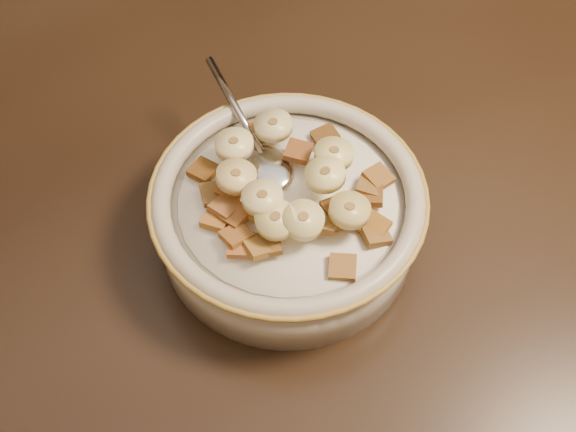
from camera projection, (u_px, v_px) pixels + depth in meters
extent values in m
cube|color=#422816|center=(331.00, 384.00, 1.37)|extent=(4.00, 4.50, 0.10)
cube|color=black|center=(369.00, 89.00, 0.74)|extent=(1.42, 0.93, 0.04)
cylinder|color=#B9B39E|center=(288.00, 219.00, 0.59)|extent=(0.21, 0.21, 0.05)
cylinder|color=white|center=(288.00, 201.00, 0.57)|extent=(0.17, 0.17, 0.00)
ellipsoid|color=#999999|center=(269.00, 168.00, 0.58)|extent=(0.05, 0.06, 0.01)
cube|color=brown|center=(236.00, 215.00, 0.55)|extent=(0.03, 0.03, 0.01)
cube|color=brown|center=(267.00, 244.00, 0.53)|extent=(0.02, 0.02, 0.01)
cube|color=brown|center=(325.00, 136.00, 0.60)|extent=(0.02, 0.02, 0.01)
cube|color=#9A6322|center=(231.00, 189.00, 0.56)|extent=(0.03, 0.03, 0.01)
cube|color=#9E632D|center=(225.00, 207.00, 0.55)|extent=(0.03, 0.03, 0.01)
cube|color=#926124|center=(259.00, 247.00, 0.53)|extent=(0.03, 0.03, 0.01)
cube|color=brown|center=(267.00, 217.00, 0.54)|extent=(0.03, 0.03, 0.01)
cube|color=brown|center=(370.00, 196.00, 0.56)|extent=(0.03, 0.03, 0.01)
cube|color=brown|center=(337.00, 208.00, 0.54)|extent=(0.02, 0.02, 0.01)
cube|color=brown|center=(370.00, 187.00, 0.57)|extent=(0.03, 0.03, 0.01)
cube|color=brown|center=(203.00, 170.00, 0.58)|extent=(0.03, 0.03, 0.01)
cube|color=brown|center=(376.00, 235.00, 0.54)|extent=(0.02, 0.02, 0.01)
cube|color=brown|center=(378.00, 177.00, 0.57)|extent=(0.03, 0.03, 0.01)
cube|color=brown|center=(374.00, 226.00, 0.55)|extent=(0.03, 0.03, 0.01)
cube|color=brown|center=(236.00, 236.00, 0.54)|extent=(0.03, 0.03, 0.01)
cube|color=olive|center=(324.00, 223.00, 0.54)|extent=(0.03, 0.03, 0.01)
cube|color=brown|center=(214.00, 193.00, 0.56)|extent=(0.02, 0.02, 0.01)
cube|color=olive|center=(216.00, 219.00, 0.55)|extent=(0.03, 0.03, 0.01)
cube|color=#9D5829|center=(241.00, 245.00, 0.53)|extent=(0.02, 0.02, 0.01)
cube|color=olive|center=(263.00, 128.00, 0.60)|extent=(0.03, 0.03, 0.01)
cube|color=#98681F|center=(345.00, 216.00, 0.55)|extent=(0.02, 0.02, 0.01)
cube|color=olive|center=(343.00, 267.00, 0.53)|extent=(0.03, 0.03, 0.01)
cube|color=brown|center=(298.00, 151.00, 0.58)|extent=(0.03, 0.03, 0.01)
cylinder|color=#DEC171|center=(276.00, 220.00, 0.53)|extent=(0.04, 0.04, 0.02)
cylinder|color=#D9BB73|center=(236.00, 177.00, 0.55)|extent=(0.04, 0.04, 0.01)
cylinder|color=#DDC870|center=(350.00, 210.00, 0.53)|extent=(0.03, 0.03, 0.01)
cylinder|color=#F4E098|center=(262.00, 198.00, 0.53)|extent=(0.03, 0.03, 0.01)
cylinder|color=#FFED7A|center=(325.00, 175.00, 0.54)|extent=(0.04, 0.04, 0.02)
cylinder|color=beige|center=(273.00, 126.00, 0.58)|extent=(0.04, 0.04, 0.01)
cylinder|color=#F0D67C|center=(303.00, 220.00, 0.53)|extent=(0.04, 0.04, 0.02)
cylinder|color=#EED182|center=(334.00, 154.00, 0.56)|extent=(0.04, 0.04, 0.01)
cylinder|color=#FEE5A6|center=(234.00, 145.00, 0.57)|extent=(0.04, 0.04, 0.01)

